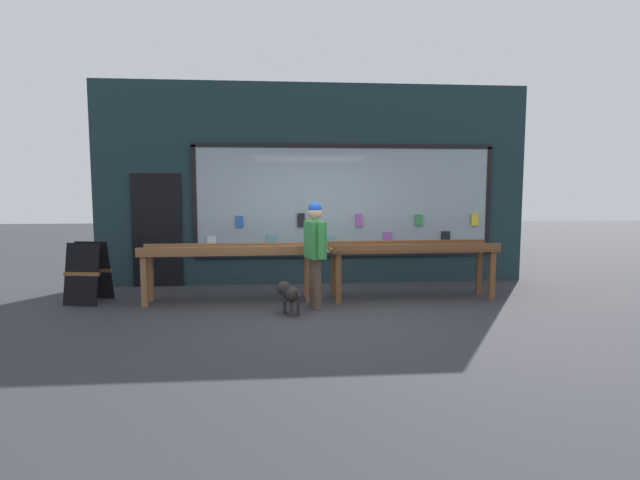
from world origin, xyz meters
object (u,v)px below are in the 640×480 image
at_px(display_table_left, 228,256).
at_px(small_dog, 290,293).
at_px(display_table_right, 412,253).
at_px(sandwich_board_sign, 88,272).
at_px(person_browsing, 315,247).

xyz_separation_m(display_table_left, small_dog, (0.96, -0.92, -0.42)).
height_order(display_table_right, small_dog, display_table_right).
xyz_separation_m(small_dog, sandwich_board_sign, (-3.19, 1.07, 0.17)).
height_order(display_table_left, person_browsing, person_browsing).
bearing_deg(person_browsing, display_table_left, 51.14).
xyz_separation_m(display_table_right, person_browsing, (-1.66, -0.62, 0.18)).
bearing_deg(person_browsing, small_dog, 113.24).
xyz_separation_m(person_browsing, sandwich_board_sign, (-3.58, 0.77, -0.45)).
relative_size(display_table_left, display_table_right, 1.00).
relative_size(display_table_right, sandwich_board_sign, 2.86).
bearing_deg(sandwich_board_sign, person_browsing, -2.04).
relative_size(display_table_right, person_browsing, 1.70).
bearing_deg(display_table_right, person_browsing, -159.51).
height_order(display_table_left, sandwich_board_sign, sandwich_board_sign).
xyz_separation_m(person_browsing, small_dog, (-0.39, -0.30, -0.62)).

